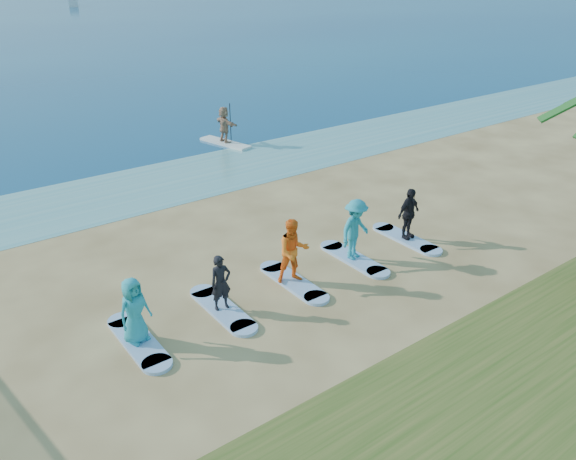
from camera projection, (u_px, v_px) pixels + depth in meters
ground at (299, 304)px, 14.95m from camera, size 600.00×600.00×0.00m
shallow_water at (140, 188)px, 22.56m from camera, size 600.00×600.00×0.00m
paddleboard at (225, 143)px, 28.06m from camera, size 1.39×3.08×0.12m
paddleboarder at (224, 124)px, 27.65m from camera, size 0.61×1.66×1.76m
boat_offshore_b at (74, 6)px, 116.14m from camera, size 3.54×6.44×1.49m
surfboard_0 at (138, 341)px, 13.39m from camera, size 0.70×2.20×0.09m
student_0 at (134, 310)px, 13.01m from camera, size 0.93×0.73×1.67m
surfboard_1 at (222, 309)px, 14.63m from camera, size 0.70×2.20×0.09m
student_1 at (221, 283)px, 14.29m from camera, size 0.59×0.42×1.51m
surfboard_2 at (293, 282)px, 15.88m from camera, size 0.70×2.20×0.09m
student_2 at (293, 251)px, 15.45m from camera, size 1.09×0.96×1.88m
surfboard_3 at (354, 259)px, 17.12m from camera, size 0.70×2.20×0.09m
student_3 at (355, 229)px, 16.69m from camera, size 1.36×0.97×1.90m
surfboard_4 at (406, 239)px, 18.36m from camera, size 0.70×2.20×0.09m
student_4 at (409, 214)px, 17.98m from camera, size 1.03×0.51×1.70m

